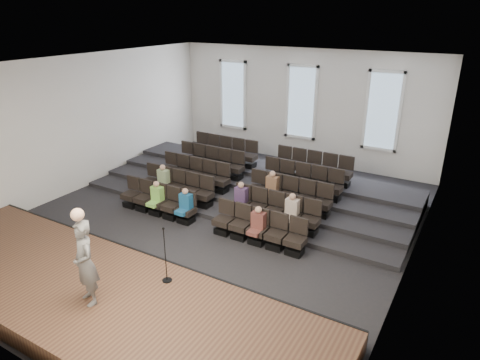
% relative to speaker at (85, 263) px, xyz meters
% --- Properties ---
extents(ground, '(14.00, 14.00, 0.00)m').
position_rel_speaker_xyz_m(ground, '(-0.35, 5.44, -1.47)').
color(ground, black).
rests_on(ground, ground).
extents(ceiling, '(12.00, 14.00, 0.02)m').
position_rel_speaker_xyz_m(ceiling, '(-0.35, 5.44, 3.54)').
color(ceiling, white).
rests_on(ceiling, ground).
extents(wall_back, '(12.00, 0.04, 5.00)m').
position_rel_speaker_xyz_m(wall_back, '(-0.35, 12.46, 1.03)').
color(wall_back, silver).
rests_on(wall_back, ground).
extents(wall_left, '(0.04, 14.00, 5.00)m').
position_rel_speaker_xyz_m(wall_left, '(-6.37, 5.44, 1.03)').
color(wall_left, silver).
rests_on(wall_left, ground).
extents(wall_right, '(0.04, 14.00, 5.00)m').
position_rel_speaker_xyz_m(wall_right, '(5.67, 5.44, 1.03)').
color(wall_right, silver).
rests_on(wall_right, ground).
extents(stage, '(11.80, 3.60, 0.50)m').
position_rel_speaker_xyz_m(stage, '(-0.35, 0.34, -1.22)').
color(stage, '#503622').
rests_on(stage, ground).
extents(stage_lip, '(11.80, 0.06, 0.52)m').
position_rel_speaker_xyz_m(stage_lip, '(-0.35, 2.11, -1.22)').
color(stage_lip, black).
rests_on(stage_lip, ground).
extents(risers, '(11.80, 4.80, 0.60)m').
position_rel_speaker_xyz_m(risers, '(-0.35, 8.61, -1.28)').
color(risers, black).
rests_on(risers, ground).
extents(seating_rows, '(6.80, 4.70, 1.67)m').
position_rel_speaker_xyz_m(seating_rows, '(-0.35, 6.98, -0.79)').
color(seating_rows, black).
rests_on(seating_rows, ground).
extents(windows, '(8.44, 0.10, 3.24)m').
position_rel_speaker_xyz_m(windows, '(-0.35, 12.40, 1.23)').
color(windows, white).
rests_on(windows, wall_back).
extents(audience, '(5.45, 2.64, 1.10)m').
position_rel_speaker_xyz_m(audience, '(-0.16, 5.60, -0.69)').
color(audience, '#89D454').
rests_on(audience, seating_rows).
extents(speaker, '(0.83, 0.69, 1.95)m').
position_rel_speaker_xyz_m(speaker, '(0.00, 0.00, 0.00)').
color(speaker, '#5D5B58').
rests_on(speaker, stage).
extents(mic_stand, '(0.24, 0.24, 1.43)m').
position_rel_speaker_xyz_m(mic_stand, '(0.96, 1.45, -0.55)').
color(mic_stand, black).
rests_on(mic_stand, stage).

